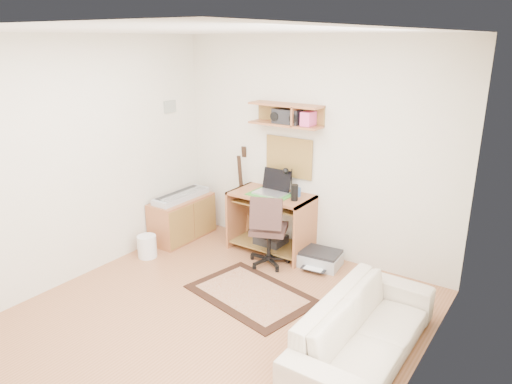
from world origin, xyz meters
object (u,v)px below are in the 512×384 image
Objects in this scene: printer at (321,259)px; sofa at (365,321)px; task_chair at (269,229)px; desk at (271,223)px; cabinet at (182,218)px.

sofa is (1.06, -1.30, 0.26)m from printer.
desk is at bearing 96.93° from task_chair.
desk reaches higher than sofa.
cabinet is at bearing 71.39° from sofa.
printer is at bearing 39.21° from sofa.
cabinet is at bearing 157.74° from task_chair.
cabinet is at bearing -176.88° from printer.
task_chair is 0.71m from printer.
cabinet is 0.51× the size of sofa.
task_chair is 1.94× the size of printer.
task_chair is at bearing -0.06° from cabinet.
sofa is (1.59, -1.00, -0.10)m from task_chair.
task_chair is at bearing -155.83° from printer.
printer is at bearing -1.55° from desk.
printer is (1.90, 0.30, -0.19)m from cabinet.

